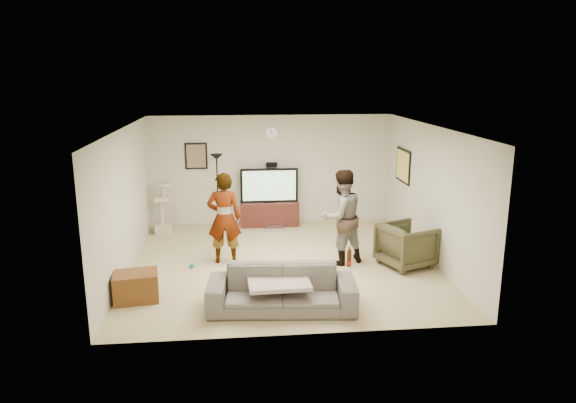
{
  "coord_description": "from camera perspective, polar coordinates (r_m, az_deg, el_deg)",
  "views": [
    {
      "loc": [
        -0.84,
        -9.13,
        3.42
      ],
      "look_at": [
        0.12,
        0.2,
        1.12
      ],
      "focal_mm": 32.77,
      "sensor_mm": 36.0,
      "label": 1
    }
  ],
  "objects": [
    {
      "name": "ceiling",
      "position": [
        9.21,
        -0.62,
        8.12
      ],
      "size": [
        5.5,
        5.5,
        0.02
      ],
      "primitive_type": "cube",
      "color": "silver",
      "rests_on": "wall_back"
    },
    {
      "name": "wall_back",
      "position": [
        12.11,
        -1.8,
        3.46
      ],
      "size": [
        5.5,
        0.04,
        2.5
      ],
      "primitive_type": "cube",
      "color": "beige",
      "rests_on": "floor"
    },
    {
      "name": "console_box",
      "position": [
        11.77,
        -1.47,
        -2.93
      ],
      "size": [
        0.4,
        0.3,
        0.07
      ],
      "primitive_type": "cube",
      "color": "silver",
      "rests_on": "floor"
    },
    {
      "name": "side_table",
      "position": [
        8.52,
        -16.16,
        -8.84
      ],
      "size": [
        0.73,
        0.59,
        0.44
      ],
      "primitive_type": "cube",
      "rotation": [
        0.0,
        0.0,
        0.14
      ],
      "color": "#5A3314",
      "rests_on": "floor"
    },
    {
      "name": "picture_back",
      "position": [
        12.03,
        -9.94,
        4.88
      ],
      "size": [
        0.42,
        0.03,
        0.52
      ],
      "primitive_type": "cube",
      "color": "#786451",
      "rests_on": "wall_back"
    },
    {
      "name": "beer_bottle",
      "position": [
        7.85,
        6.66,
        -6.13
      ],
      "size": [
        0.06,
        0.06,
        0.25
      ],
      "primitive_type": "cylinder",
      "color": "#411C05",
      "rests_on": "sofa"
    },
    {
      "name": "wall_front",
      "position": [
        6.79,
        1.55,
        -4.86
      ],
      "size": [
        5.5,
        0.04,
        2.5
      ],
      "primitive_type": "cube",
      "color": "beige",
      "rests_on": "floor"
    },
    {
      "name": "person_left",
      "position": [
        9.65,
        -6.94,
        -1.79
      ],
      "size": [
        0.62,
        0.41,
        1.69
      ],
      "primitive_type": "imported",
      "rotation": [
        0.0,
        0.0,
        3.14
      ],
      "color": "#9191A5",
      "rests_on": "floor"
    },
    {
      "name": "wall_speaker",
      "position": [
        12.02,
        -1.79,
        4.02
      ],
      "size": [
        0.25,
        0.1,
        0.1
      ],
      "primitive_type": "cube",
      "color": "black",
      "rests_on": "wall_back"
    },
    {
      "name": "wall_clock",
      "position": [
        11.95,
        -1.82,
        7.44
      ],
      "size": [
        0.26,
        0.04,
        0.26
      ],
      "primitive_type": "cylinder",
      "rotation": [
        1.57,
        0.0,
        0.0
      ],
      "color": "white",
      "rests_on": "wall_back"
    },
    {
      "name": "toy_ball",
      "position": [
        9.68,
        -10.39,
        -6.87
      ],
      "size": [
        0.09,
        0.09,
        0.09
      ],
      "primitive_type": "sphere",
      "color": "#14669F",
      "rests_on": "floor"
    },
    {
      "name": "sofa",
      "position": [
        7.86,
        -0.67,
        -9.46
      ],
      "size": [
        2.24,
        1.04,
        0.64
      ],
      "primitive_type": "imported",
      "rotation": [
        0.0,
        0.0,
        -0.09
      ],
      "color": "#615B54",
      "rests_on": "floor"
    },
    {
      "name": "floor_lamp",
      "position": [
        11.67,
        -7.64,
        0.94
      ],
      "size": [
        0.32,
        0.32,
        1.7
      ],
      "primitive_type": "cylinder",
      "color": "black",
      "rests_on": "floor"
    },
    {
      "name": "wall_left",
      "position": [
        9.58,
        -17.21,
        0.06
      ],
      "size": [
        0.04,
        5.5,
        2.5
      ],
      "primitive_type": "cube",
      "color": "beige",
      "rests_on": "floor"
    },
    {
      "name": "armchair",
      "position": [
        9.76,
        12.73,
        -4.65
      ],
      "size": [
        1.11,
        1.1,
        0.79
      ],
      "primitive_type": "imported",
      "rotation": [
        0.0,
        0.0,
        1.95
      ],
      "color": "#3C3A22",
      "rests_on": "floor"
    },
    {
      "name": "cat_tree",
      "position": [
        11.75,
        -13.57,
        -0.65
      ],
      "size": [
        0.43,
        0.43,
        1.14
      ],
      "primitive_type": "cube",
      "rotation": [
        0.0,
        0.0,
        0.22
      ],
      "color": "#C6AF99",
      "rests_on": "floor"
    },
    {
      "name": "floor",
      "position": [
        9.79,
        -0.58,
        -6.72
      ],
      "size": [
        5.5,
        5.5,
        0.02
      ],
      "primitive_type": "cube",
      "color": "tan",
      "rests_on": "ground"
    },
    {
      "name": "tv_stand",
      "position": [
        12.08,
        -2.03,
        -1.31
      ],
      "size": [
        1.32,
        0.45,
        0.55
      ],
      "primitive_type": "cube",
      "color": "#3C1712",
      "rests_on": "floor"
    },
    {
      "name": "wall_right",
      "position": [
        10.05,
        15.22,
        0.82
      ],
      "size": [
        0.04,
        5.5,
        2.5
      ],
      "primitive_type": "cube",
      "color": "beige",
      "rests_on": "floor"
    },
    {
      "name": "picture_right",
      "position": [
        11.47,
        12.38,
        3.83
      ],
      "size": [
        0.03,
        0.78,
        0.62
      ],
      "primitive_type": "cube",
      "color": "#FCDC60",
      "rests_on": "wall_right"
    },
    {
      "name": "throw_blanket",
      "position": [
        7.81,
        -1.01,
        -8.73
      ],
      "size": [
        0.92,
        0.73,
        0.06
      ],
      "primitive_type": "cube",
      "rotation": [
        0.0,
        0.0,
        0.03
      ],
      "color": "beige",
      "rests_on": "sofa"
    },
    {
      "name": "tv_screen",
      "position": [
        11.88,
        -2.04,
        1.72
      ],
      "size": [
        1.2,
        0.01,
        0.68
      ],
      "primitive_type": "cube",
      "color": "#4EEF79",
      "rests_on": "tv"
    },
    {
      "name": "person_right",
      "position": [
        9.59,
        5.8,
        -1.69
      ],
      "size": [
        1.04,
        0.94,
        1.75
      ],
      "primitive_type": "imported",
      "rotation": [
        0.0,
        0.0,
        3.54
      ],
      "color": "#2B5A9A",
      "rests_on": "floor"
    },
    {
      "name": "tv",
      "position": [
        11.92,
        -2.06,
        1.77
      ],
      "size": [
        1.3,
        0.08,
        0.77
      ],
      "primitive_type": "cube",
      "color": "black",
      "rests_on": "tv_stand"
    }
  ]
}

